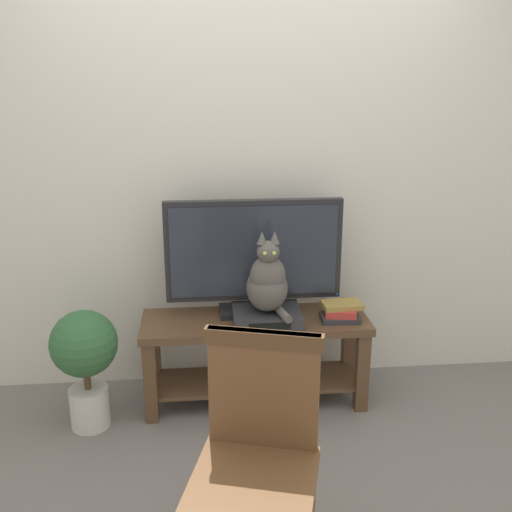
# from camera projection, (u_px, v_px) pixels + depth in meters

# --- Properties ---
(ground_plane) EXTENTS (12.00, 12.00, 0.00)m
(ground_plane) POSITION_uv_depth(u_px,v_px,m) (264.00, 463.00, 2.91)
(ground_plane) COLOR slate
(back_wall) EXTENTS (7.00, 0.12, 2.80)m
(back_wall) POSITION_uv_depth(u_px,v_px,m) (247.00, 151.00, 3.39)
(back_wall) COLOR beige
(back_wall) RESTS_ON ground
(tv_stand) EXTENTS (1.27, 0.41, 0.51)m
(tv_stand) POSITION_uv_depth(u_px,v_px,m) (255.00, 345.00, 3.36)
(tv_stand) COLOR #513823
(tv_stand) RESTS_ON ground
(tv) EXTENTS (0.98, 0.20, 0.66)m
(tv) POSITION_uv_depth(u_px,v_px,m) (254.00, 255.00, 3.28)
(tv) COLOR black
(tv) RESTS_ON tv_stand
(media_box) EXTENTS (0.37, 0.29, 0.07)m
(media_box) POSITION_uv_depth(u_px,v_px,m) (267.00, 316.00, 3.26)
(media_box) COLOR #2D2D30
(media_box) RESTS_ON tv_stand
(cat) EXTENTS (0.22, 0.34, 0.46)m
(cat) POSITION_uv_depth(u_px,v_px,m) (268.00, 282.00, 3.19)
(cat) COLOR #514C47
(cat) RESTS_ON media_box
(wooden_chair) EXTENTS (0.54, 0.54, 0.95)m
(wooden_chair) POSITION_uv_depth(u_px,v_px,m) (258.00, 445.00, 2.15)
(wooden_chair) COLOR brown
(wooden_chair) RESTS_ON ground
(book_stack) EXTENTS (0.23, 0.17, 0.10)m
(book_stack) POSITION_uv_depth(u_px,v_px,m) (341.00, 312.00, 3.29)
(book_stack) COLOR #2D2D33
(book_stack) RESTS_ON tv_stand
(potted_plant) EXTENTS (0.35, 0.35, 0.66)m
(potted_plant) POSITION_uv_depth(u_px,v_px,m) (85.00, 356.00, 3.09)
(potted_plant) COLOR beige
(potted_plant) RESTS_ON ground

